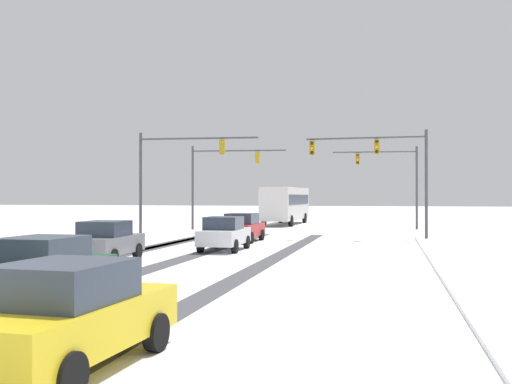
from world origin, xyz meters
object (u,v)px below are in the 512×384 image
at_px(traffic_signal_far_left, 219,172).
at_px(bus_oncoming, 286,203).
at_px(traffic_signal_near_right, 382,161).
at_px(car_white_second, 224,233).
at_px(car_grey_third, 106,241).
at_px(car_yellow_cab_sixth, 69,315).
at_px(car_red_lead, 242,227).
at_px(traffic_signal_far_right, 393,172).
at_px(car_dark_green_fourth, 45,270).
at_px(traffic_signal_near_left, 174,165).

height_order(traffic_signal_far_left, bus_oncoming, traffic_signal_far_left).
relative_size(traffic_signal_near_right, car_white_second, 1.74).
relative_size(car_grey_third, bus_oncoming, 0.38).
bearing_deg(car_yellow_cab_sixth, traffic_signal_near_right, 81.26).
distance_m(car_red_lead, bus_oncoming, 21.19).
relative_size(traffic_signal_far_right, car_white_second, 1.60).
distance_m(traffic_signal_far_left, car_yellow_cab_sixth, 37.39).
relative_size(traffic_signal_far_right, car_red_lead, 1.59).
height_order(car_grey_third, car_yellow_cab_sixth, same).
height_order(traffic_signal_far_left, car_dark_green_fourth, traffic_signal_far_left).
bearing_deg(traffic_signal_far_left, traffic_signal_near_right, -33.00).
height_order(traffic_signal_near_right, bus_oncoming, traffic_signal_near_right).
relative_size(traffic_signal_near_left, car_yellow_cab_sixth, 1.77).
xyz_separation_m(traffic_signal_far_left, car_dark_green_fourth, (4.69, -31.45, -3.69)).
bearing_deg(car_grey_third, bus_oncoming, 87.03).
bearing_deg(car_dark_green_fourth, car_yellow_cab_sixth, -54.77).
height_order(traffic_signal_near_left, car_grey_third, traffic_signal_near_left).
height_order(traffic_signal_far_left, car_grey_third, traffic_signal_far_left).
xyz_separation_m(traffic_signal_far_left, car_grey_third, (1.91, -22.72, -3.69)).
bearing_deg(car_white_second, traffic_signal_far_left, 106.88).
height_order(car_dark_green_fourth, car_yellow_cab_sixth, same).
bearing_deg(traffic_signal_far_right, car_dark_green_fourth, -103.51).
bearing_deg(traffic_signal_far_right, car_yellow_cab_sixth, -97.14).
relative_size(traffic_signal_far_left, car_dark_green_fourth, 1.78).
bearing_deg(car_yellow_cab_sixth, car_dark_green_fourth, 125.23).
bearing_deg(traffic_signal_far_right, traffic_signal_far_left, -164.19).
height_order(traffic_signal_far_right, car_red_lead, traffic_signal_far_right).
relative_size(car_dark_green_fourth, bus_oncoming, 0.37).
bearing_deg(traffic_signal_near_left, car_dark_green_fourth, -77.68).
bearing_deg(bus_oncoming, car_yellow_cab_sixth, -84.37).
bearing_deg(car_yellow_cab_sixth, car_white_second, 98.73).
distance_m(traffic_signal_near_left, traffic_signal_far_left, 10.04).
distance_m(car_red_lead, car_white_second, 5.65).
xyz_separation_m(traffic_signal_near_right, car_white_second, (-7.30, -8.93, -3.88)).
bearing_deg(car_grey_third, traffic_signal_near_right, 54.16).
relative_size(car_red_lead, car_dark_green_fourth, 1.00).
distance_m(traffic_signal_near_left, car_yellow_cab_sixth, 27.75).
xyz_separation_m(traffic_signal_near_left, car_white_second, (5.15, -6.99, -3.69)).
xyz_separation_m(traffic_signal_far_left, bus_oncoming, (3.59, 9.73, -2.51)).
distance_m(traffic_signal_near_right, traffic_signal_far_left, 14.87).
distance_m(traffic_signal_near_right, car_dark_green_fourth, 24.92).
height_order(traffic_signal_near_left, car_white_second, traffic_signal_near_left).
xyz_separation_m(car_white_second, bus_oncoming, (-1.58, 26.75, 1.18)).
bearing_deg(traffic_signal_far_right, bus_oncoming, 147.85).
bearing_deg(car_white_second, car_red_lead, 95.05).
height_order(car_red_lead, car_grey_third, same).
relative_size(traffic_signal_far_left, car_yellow_cab_sixth, 1.76).
bearing_deg(car_red_lead, traffic_signal_near_right, 22.97).
xyz_separation_m(traffic_signal_near_left, car_grey_third, (1.89, -12.68, -3.69)).
xyz_separation_m(traffic_signal_far_left, car_white_second, (5.17, -17.03, -3.69)).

